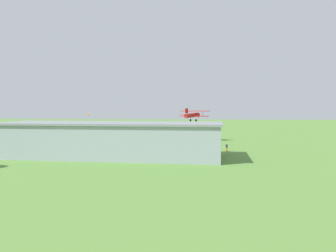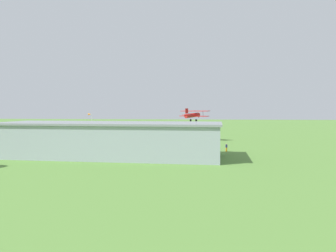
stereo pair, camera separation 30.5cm
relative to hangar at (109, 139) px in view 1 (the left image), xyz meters
The scene contains 9 objects.
ground_plane 31.53m from the hangar, 97.99° to the right, with size 400.00×400.00×0.00m, color #568438.
hangar is the anchor object (origin of this frame).
biplane 35.49m from the hangar, 112.85° to the right, with size 8.50×7.27×3.56m.
car_orange 23.41m from the hangar, 32.21° to the right, with size 2.19×4.79×1.53m.
car_black 29.28m from the hangar, 25.58° to the right, with size 2.22×4.29×1.56m.
person_walking_on_apron 21.44m from the hangar, 134.10° to the right, with size 0.54×0.54×1.77m.
person_watching_takeoff 23.55m from the hangar, 143.65° to the right, with size 0.49×0.49×1.68m.
person_beside_truck 23.22m from the hangar, 156.31° to the right, with size 0.47×0.47×1.59m.
windsock 55.47m from the hangar, 67.16° to the right, with size 1.47×1.20×7.09m.
Camera 1 is at (-12.23, 88.30, 8.25)m, focal length 35.57 mm.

